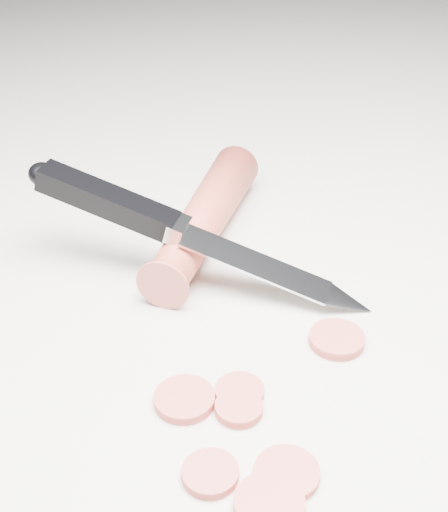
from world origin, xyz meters
TOP-DOWN VIEW (x-y plane):
  - ground at (0.00, 0.00)m, footprint 2.40×2.40m
  - carrot at (0.08, 0.11)m, footprint 0.18×0.14m
  - carrot_slice_0 at (-0.07, -0.09)m, footprint 0.03×0.03m
  - carrot_slice_1 at (-0.05, -0.12)m, footprint 0.04×0.04m
  - carrot_slice_2 at (-0.04, -0.03)m, footprint 0.04×0.04m
  - carrot_slice_3 at (-0.02, -0.06)m, footprint 0.03×0.03m
  - carrot_slice_4 at (0.07, -0.05)m, footprint 0.04×0.04m
  - carrot_slice_5 at (-0.01, -0.05)m, footprint 0.03×0.03m
  - carrot_slice_6 at (-0.03, -0.11)m, footprint 0.04×0.04m
  - kitchen_knife at (0.04, 0.07)m, footprint 0.18×0.25m

SIDE VIEW (x-z plane):
  - ground at x=0.00m, z-range 0.00..0.00m
  - carrot_slice_5 at x=-0.01m, z-range 0.00..0.01m
  - carrot_slice_6 at x=-0.03m, z-range 0.00..0.01m
  - carrot_slice_0 at x=-0.07m, z-range 0.00..0.01m
  - carrot_slice_2 at x=-0.04m, z-range 0.00..0.01m
  - carrot_slice_3 at x=-0.02m, z-range 0.00..0.01m
  - carrot_slice_1 at x=-0.05m, z-range 0.00..0.01m
  - carrot_slice_4 at x=0.07m, z-range 0.00..0.01m
  - carrot at x=0.08m, z-range 0.00..0.04m
  - kitchen_knife at x=0.04m, z-range 0.00..0.08m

